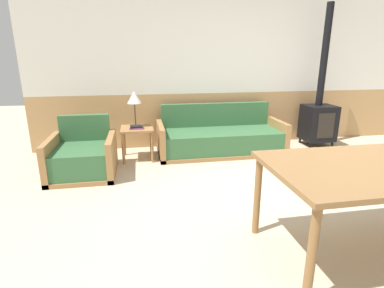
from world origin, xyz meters
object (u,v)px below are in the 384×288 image
(armchair, at_px, (83,158))
(table_lamp, at_px, (134,100))
(couch, at_px, (220,139))
(wood_stove, at_px, (319,114))
(side_table, at_px, (137,133))

(armchair, distance_m, table_lamp, 1.17)
(couch, distance_m, wood_stove, 1.87)
(armchair, xyz_separation_m, side_table, (0.73, 0.53, 0.18))
(armchair, height_order, side_table, armchair)
(armchair, distance_m, side_table, 0.92)
(side_table, height_order, table_lamp, table_lamp)
(couch, bearing_deg, wood_stove, 3.94)
(armchair, bearing_deg, side_table, 21.99)
(table_lamp, relative_size, wood_stove, 0.23)
(couch, distance_m, side_table, 1.36)
(couch, xyz_separation_m, wood_stove, (1.83, 0.13, 0.33))
(table_lamp, height_order, wood_stove, wood_stove)
(table_lamp, bearing_deg, armchair, -139.25)
(table_lamp, distance_m, wood_stove, 3.22)
(armchair, bearing_deg, couch, 2.24)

